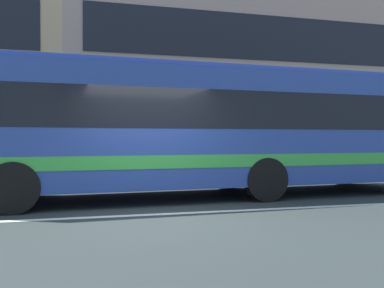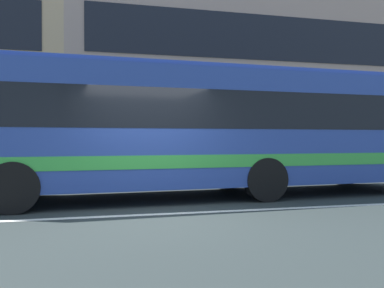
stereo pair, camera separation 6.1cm
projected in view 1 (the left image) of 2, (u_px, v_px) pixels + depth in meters
ground_plane at (156, 215)px, 7.24m from camera, size 160.00×160.00×0.00m
lane_centre_line at (156, 214)px, 7.24m from camera, size 60.00×0.16×0.01m
apartment_block_right at (253, 72)px, 23.52m from camera, size 21.38×9.04×11.01m
transit_bus at (220, 127)px, 9.66m from camera, size 11.30×3.05×3.12m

